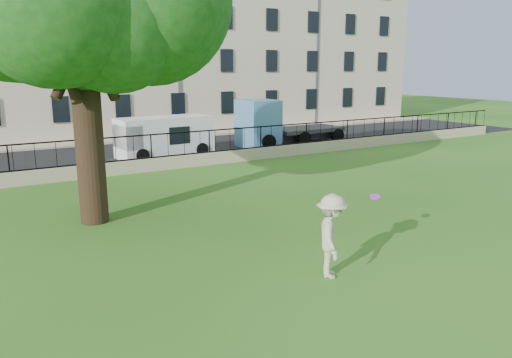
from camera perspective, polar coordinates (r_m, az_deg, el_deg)
ground at (r=13.60m, az=5.94°, el=-7.91°), size 120.00×120.00×0.00m
retaining_wall at (r=23.83m, az=-11.80°, el=1.63°), size 50.00×0.40×0.60m
iron_railing at (r=23.68m, az=-11.89°, el=3.66°), size 50.00×0.05×1.13m
street at (r=28.29m, az=-15.03°, el=2.58°), size 60.00×9.00×0.01m
sidewalk at (r=33.24m, az=-17.63°, el=3.98°), size 60.00×1.40×0.12m
building_row at (r=38.49m, az=-20.48°, el=15.15°), size 56.40×10.40×13.80m
man at (r=11.64m, az=8.64°, el=-6.45°), size 1.33×1.46×1.96m
frisbee at (r=13.20m, az=13.47°, el=-2.00°), size 0.27×0.28×0.12m
white_van at (r=27.54m, az=-10.37°, el=4.78°), size 5.19×2.29×2.13m
blue_truck at (r=31.43m, az=3.95°, el=6.58°), size 6.80×2.46×2.84m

